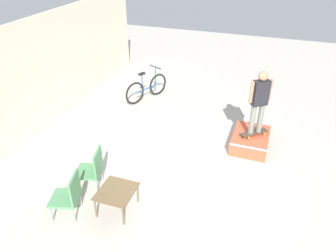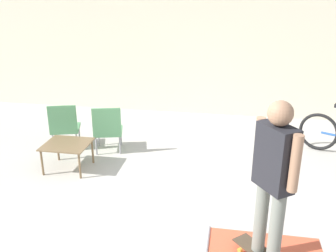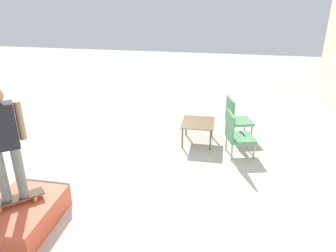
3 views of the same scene
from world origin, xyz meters
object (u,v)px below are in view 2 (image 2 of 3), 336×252
person_skater (274,171)px  patio_chair_right (108,128)px  coffee_table (67,147)px  patio_chair_left (64,125)px

person_skater → patio_chair_right: 4.17m
person_skater → patio_chair_right: bearing=-174.4°
patio_chair_right → coffee_table: bearing=45.5°
coffee_table → patio_chair_right: bearing=60.1°
patio_chair_left → person_skater: bearing=122.4°
coffee_table → patio_chair_left: patio_chair_left is taller
person_skater → patio_chair_left: person_skater is taller
person_skater → patio_chair_right: (-2.67, 3.07, -0.91)m
patio_chair_left → patio_chair_right: size_ratio=1.00×
coffee_table → patio_chair_right: size_ratio=0.83×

